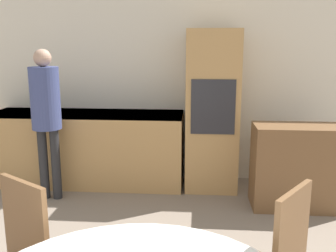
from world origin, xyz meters
TOP-DOWN VIEW (x-y plane):
  - wall_back at (0.00, 4.70)m, footprint 6.21×0.05m
  - kitchen_counter at (-1.11, 4.35)m, footprint 2.29×0.60m
  - oven_unit at (0.37, 4.36)m, footprint 0.60×0.59m
  - sideboard at (1.25, 3.84)m, footprint 0.93×0.45m
  - person_standing at (-1.41, 3.86)m, footprint 0.31×0.31m

SIDE VIEW (x-z plane):
  - sideboard at x=1.25m, z-range 0.00..0.88m
  - kitchen_counter at x=-1.11m, z-range 0.01..0.90m
  - oven_unit at x=0.37m, z-range 0.00..1.85m
  - person_standing at x=-1.41m, z-range 0.20..1.84m
  - wall_back at x=0.00m, z-range 0.00..2.60m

